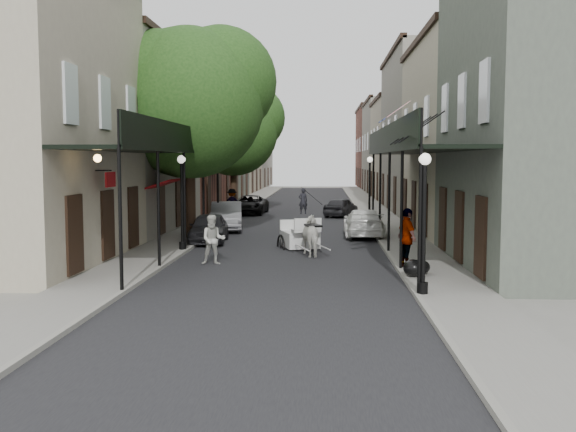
# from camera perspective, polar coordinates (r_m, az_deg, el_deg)

# --- Properties ---
(ground) EXTENTS (140.00, 140.00, 0.00)m
(ground) POSITION_cam_1_polar(r_m,az_deg,el_deg) (19.31, -1.24, -5.89)
(ground) COLOR gray
(ground) RESTS_ON ground
(road) EXTENTS (8.00, 90.00, 0.01)m
(road) POSITION_cam_1_polar(r_m,az_deg,el_deg) (39.10, 1.02, -0.34)
(road) COLOR black
(road) RESTS_ON ground
(sidewalk_left) EXTENTS (2.20, 90.00, 0.12)m
(sidewalk_left) POSITION_cam_1_polar(r_m,az_deg,el_deg) (39.60, -6.23, -0.23)
(sidewalk_left) COLOR gray
(sidewalk_left) RESTS_ON ground
(sidewalk_right) EXTENTS (2.20, 90.00, 0.12)m
(sidewalk_right) POSITION_cam_1_polar(r_m,az_deg,el_deg) (39.23, 8.34, -0.30)
(sidewalk_right) COLOR gray
(sidewalk_right) RESTS_ON ground
(building_row_left) EXTENTS (5.00, 80.00, 10.50)m
(building_row_left) POSITION_cam_1_polar(r_m,az_deg,el_deg) (49.96, -8.50, 6.78)
(building_row_left) COLOR #AEA58B
(building_row_left) RESTS_ON ground
(building_row_right) EXTENTS (5.00, 80.00, 10.50)m
(building_row_right) POSITION_cam_1_polar(r_m,az_deg,el_deg) (49.45, 11.56, 6.76)
(building_row_right) COLOR gray
(building_row_right) RESTS_ON ground
(gallery_left) EXTENTS (2.20, 18.05, 4.88)m
(gallery_left) POSITION_cam_1_polar(r_m,az_deg,el_deg) (26.63, -10.46, 5.79)
(gallery_left) COLOR black
(gallery_left) RESTS_ON sidewalk_left
(gallery_right) EXTENTS (2.20, 18.05, 4.88)m
(gallery_right) POSITION_cam_1_polar(r_m,az_deg,el_deg) (26.10, 10.55, 5.81)
(gallery_right) COLOR black
(gallery_right) RESTS_ON sidewalk_right
(tree_near) EXTENTS (7.31, 6.80, 9.63)m
(tree_near) POSITION_cam_1_polar(r_m,az_deg,el_deg) (29.77, -7.93, 10.43)
(tree_near) COLOR #382619
(tree_near) RESTS_ON sidewalk_left
(tree_far) EXTENTS (6.45, 6.00, 8.61)m
(tree_far) POSITION_cam_1_polar(r_m,az_deg,el_deg) (43.51, -4.40, 7.87)
(tree_far) COLOR #382619
(tree_far) RESTS_ON sidewalk_left
(lamppost_right_near) EXTENTS (0.32, 0.32, 3.71)m
(lamppost_right_near) POSITION_cam_1_polar(r_m,az_deg,el_deg) (17.18, 11.98, -0.44)
(lamppost_right_near) COLOR black
(lamppost_right_near) RESTS_ON sidewalk_right
(lamppost_left) EXTENTS (0.32, 0.32, 3.71)m
(lamppost_left) POSITION_cam_1_polar(r_m,az_deg,el_deg) (25.57, -9.40, 1.35)
(lamppost_left) COLOR black
(lamppost_left) RESTS_ON sidewalk_left
(lamppost_right_far) EXTENTS (0.32, 0.32, 3.71)m
(lamppost_right_far) POSITION_cam_1_polar(r_m,az_deg,el_deg) (37.03, 7.27, 2.49)
(lamppost_right_far) COLOR black
(lamppost_right_far) RESTS_ON sidewalk_right
(horse) EXTENTS (1.33, 1.96, 1.52)m
(horse) POSITION_cam_1_polar(r_m,az_deg,el_deg) (24.48, 2.31, -1.78)
(horse) COLOR silver
(horse) RESTS_ON ground
(carriage) EXTENTS (2.00, 2.51, 2.54)m
(carriage) POSITION_cam_1_polar(r_m,az_deg,el_deg) (26.72, 0.84, -0.72)
(carriage) COLOR black
(carriage) RESTS_ON ground
(pedestrian_walking) EXTENTS (0.94, 0.79, 1.75)m
(pedestrian_walking) POSITION_cam_1_polar(r_m,az_deg,el_deg) (22.50, -6.66, -2.11)
(pedestrian_walking) COLOR beige
(pedestrian_walking) RESTS_ON ground
(pedestrian_sidewalk_left) EXTENTS (1.23, 0.83, 1.75)m
(pedestrian_sidewalk_left) POSITION_cam_1_polar(r_m,az_deg,el_deg) (39.85, -5.00, 1.17)
(pedestrian_sidewalk_left) COLOR gray
(pedestrian_sidewalk_left) RESTS_ON sidewalk_left
(pedestrian_sidewalk_right) EXTENTS (0.81, 1.24, 1.96)m
(pedestrian_sidewalk_right) POSITION_cam_1_polar(r_m,az_deg,el_deg) (21.31, 10.53, -1.94)
(pedestrian_sidewalk_right) COLOR gray
(pedestrian_sidewalk_right) RESTS_ON sidewalk_right
(car_left_near) EXTENTS (1.80, 3.95, 1.31)m
(car_left_near) POSITION_cam_1_polar(r_m,az_deg,el_deg) (28.52, -7.07, -1.06)
(car_left_near) COLOR black
(car_left_near) RESTS_ON ground
(car_left_mid) EXTENTS (2.14, 4.62, 1.47)m
(car_left_mid) POSITION_cam_1_polar(r_m,az_deg,el_deg) (33.42, -5.49, -0.03)
(car_left_mid) COLOR gray
(car_left_mid) RESTS_ON ground
(car_left_far) EXTENTS (2.35, 4.68, 1.27)m
(car_left_far) POSITION_cam_1_polar(r_m,az_deg,el_deg) (43.30, -3.45, 1.00)
(car_left_far) COLOR black
(car_left_far) RESTS_ON ground
(car_right_near) EXTENTS (1.92, 4.58, 1.32)m
(car_right_near) POSITION_cam_1_polar(r_m,az_deg,el_deg) (30.66, 6.76, -0.62)
(car_right_near) COLOR white
(car_right_near) RESTS_ON ground
(car_right_far) EXTENTS (2.60, 3.91, 1.24)m
(car_right_far) POSITION_cam_1_polar(r_m,az_deg,el_deg) (41.48, 4.74, 0.80)
(car_right_far) COLOR black
(car_right_far) RESTS_ON ground
(trash_bags) EXTENTS (0.88, 1.03, 0.53)m
(trash_bags) POSITION_cam_1_polar(r_m,az_deg,el_deg) (20.02, 11.35, -4.53)
(trash_bags) COLOR black
(trash_bags) RESTS_ON sidewalk_right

